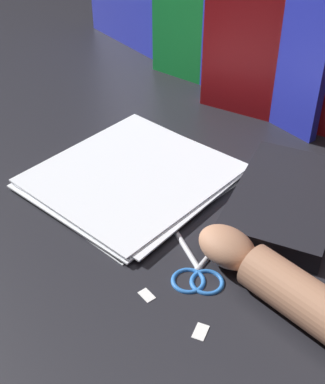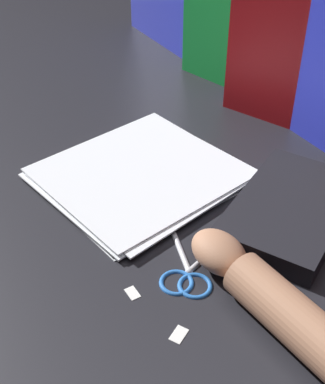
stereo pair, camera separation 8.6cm
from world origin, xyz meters
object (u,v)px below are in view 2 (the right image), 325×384
object	(u,v)px
paper_stack	(140,175)
book_closed	(290,210)
hand_forearm	(272,299)
scissors	(188,274)

from	to	relation	value
paper_stack	book_closed	bearing A→B (deg)	24.28
paper_stack	hand_forearm	distance (m)	0.37
paper_stack	scissors	distance (m)	0.26
paper_stack	book_closed	xyz separation A→B (m)	(0.25, 0.11, 0.01)
hand_forearm	paper_stack	bearing A→B (deg)	168.89
scissors	paper_stack	bearing A→B (deg)	156.39
paper_stack	scissors	xyz separation A→B (m)	(0.24, -0.10, -0.00)
book_closed	hand_forearm	distance (m)	0.22
scissors	hand_forearm	world-z (taller)	hand_forearm
scissors	book_closed	bearing A→B (deg)	85.57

